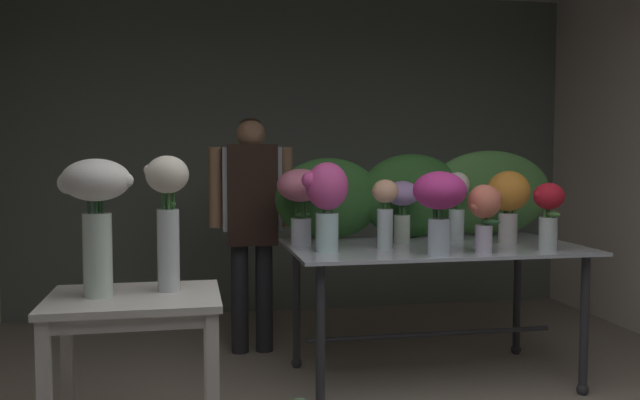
{
  "coord_description": "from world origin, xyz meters",
  "views": [
    {
      "loc": [
        -0.93,
        -2.0,
        1.39
      ],
      "look_at": [
        -0.27,
        1.41,
        1.15
      ],
      "focal_mm": 37.76,
      "sensor_mm": 36.0,
      "label": 1
    }
  ],
  "objects_px": {
    "side_table_white": "(135,322)",
    "vase_fuchsia_carnations": "(326,198)",
    "vase_cream_lisianthus_tall": "(168,210)",
    "vase_lilac_hydrangea": "(402,203)",
    "display_table_glass": "(432,265)",
    "vase_rosy_ranunculus": "(301,194)",
    "vase_ivory_roses": "(457,201)",
    "vase_coral_anemones": "(484,211)",
    "vase_white_roses_tall": "(96,206)",
    "vase_sunset_dahlias": "(509,197)",
    "vase_magenta_peonies": "(440,200)",
    "florist": "(251,209)",
    "vase_crimson_stock": "(548,211)",
    "vase_peach_lilies": "(385,210)"
  },
  "relations": [
    {
      "from": "florist",
      "to": "vase_ivory_roses",
      "type": "bearing_deg",
      "value": -25.59
    },
    {
      "from": "florist",
      "to": "vase_sunset_dahlias",
      "type": "height_order",
      "value": "florist"
    },
    {
      "from": "vase_coral_anemones",
      "to": "vase_ivory_roses",
      "type": "relative_size",
      "value": 0.88
    },
    {
      "from": "vase_coral_anemones",
      "to": "vase_white_roses_tall",
      "type": "relative_size",
      "value": 0.67
    },
    {
      "from": "vase_rosy_ranunculus",
      "to": "vase_lilac_hydrangea",
      "type": "bearing_deg",
      "value": -1.71
    },
    {
      "from": "side_table_white",
      "to": "vase_lilac_hydrangea",
      "type": "bearing_deg",
      "value": 35.76
    },
    {
      "from": "side_table_white",
      "to": "vase_fuchsia_carnations",
      "type": "bearing_deg",
      "value": 39.38
    },
    {
      "from": "vase_crimson_stock",
      "to": "vase_white_roses_tall",
      "type": "bearing_deg",
      "value": -165.47
    },
    {
      "from": "vase_fuchsia_carnations",
      "to": "vase_coral_anemones",
      "type": "bearing_deg",
      "value": -14.6
    },
    {
      "from": "vase_peach_lilies",
      "to": "vase_rosy_ranunculus",
      "type": "bearing_deg",
      "value": 152.84
    },
    {
      "from": "florist",
      "to": "vase_ivory_roses",
      "type": "xyz_separation_m",
      "value": [
        1.26,
        -0.6,
        0.08
      ]
    },
    {
      "from": "vase_ivory_roses",
      "to": "vase_sunset_dahlias",
      "type": "bearing_deg",
      "value": -38.63
    },
    {
      "from": "side_table_white",
      "to": "vase_white_roses_tall",
      "type": "relative_size",
      "value": 1.4
    },
    {
      "from": "vase_peach_lilies",
      "to": "vase_rosy_ranunculus",
      "type": "height_order",
      "value": "vase_rosy_ranunculus"
    },
    {
      "from": "vase_coral_anemones",
      "to": "vase_cream_lisianthus_tall",
      "type": "xyz_separation_m",
      "value": [
        -1.69,
        -0.53,
        0.08
      ]
    },
    {
      "from": "vase_rosy_ranunculus",
      "to": "vase_coral_anemones",
      "type": "height_order",
      "value": "vase_rosy_ranunculus"
    },
    {
      "from": "vase_magenta_peonies",
      "to": "vase_cream_lisianthus_tall",
      "type": "relative_size",
      "value": 0.79
    },
    {
      "from": "display_table_glass",
      "to": "vase_rosy_ranunculus",
      "type": "xyz_separation_m",
      "value": [
        -0.78,
        0.15,
        0.44
      ]
    },
    {
      "from": "display_table_glass",
      "to": "vase_ivory_roses",
      "type": "height_order",
      "value": "vase_ivory_roses"
    },
    {
      "from": "vase_crimson_stock",
      "to": "vase_peach_lilies",
      "type": "bearing_deg",
      "value": 163.48
    },
    {
      "from": "florist",
      "to": "vase_white_roses_tall",
      "type": "bearing_deg",
      "value": -114.33
    },
    {
      "from": "display_table_glass",
      "to": "side_table_white",
      "type": "relative_size",
      "value": 2.18
    },
    {
      "from": "side_table_white",
      "to": "vase_cream_lisianthus_tall",
      "type": "height_order",
      "value": "vase_cream_lisianthus_tall"
    },
    {
      "from": "vase_peach_lilies",
      "to": "vase_magenta_peonies",
      "type": "relative_size",
      "value": 0.88
    },
    {
      "from": "vase_magenta_peonies",
      "to": "vase_coral_anemones",
      "type": "bearing_deg",
      "value": 6.48
    },
    {
      "from": "vase_lilac_hydrangea",
      "to": "vase_cream_lisianthus_tall",
      "type": "bearing_deg",
      "value": -143.03
    },
    {
      "from": "vase_rosy_ranunculus",
      "to": "vase_white_roses_tall",
      "type": "relative_size",
      "value": 0.81
    },
    {
      "from": "vase_ivory_roses",
      "to": "vase_magenta_peonies",
      "type": "relative_size",
      "value": 0.95
    },
    {
      "from": "side_table_white",
      "to": "vase_ivory_roses",
      "type": "distance_m",
      "value": 2.27
    },
    {
      "from": "florist",
      "to": "vase_sunset_dahlias",
      "type": "distance_m",
      "value": 1.71
    },
    {
      "from": "vase_coral_anemones",
      "to": "vase_ivory_roses",
      "type": "bearing_deg",
      "value": 82.48
    },
    {
      "from": "vase_rosy_ranunculus",
      "to": "vase_cream_lisianthus_tall",
      "type": "distance_m",
      "value": 1.29
    },
    {
      "from": "display_table_glass",
      "to": "vase_coral_anemones",
      "type": "height_order",
      "value": "vase_coral_anemones"
    },
    {
      "from": "florist",
      "to": "vase_lilac_hydrangea",
      "type": "height_order",
      "value": "florist"
    },
    {
      "from": "florist",
      "to": "vase_cream_lisianthus_tall",
      "type": "bearing_deg",
      "value": -106.7
    },
    {
      "from": "vase_magenta_peonies",
      "to": "vase_white_roses_tall",
      "type": "bearing_deg",
      "value": -161.82
    },
    {
      "from": "vase_sunset_dahlias",
      "to": "vase_magenta_peonies",
      "type": "bearing_deg",
      "value": -146.45
    },
    {
      "from": "vase_sunset_dahlias",
      "to": "vase_fuchsia_carnations",
      "type": "bearing_deg",
      "value": -172.79
    },
    {
      "from": "display_table_glass",
      "to": "vase_white_roses_tall",
      "type": "height_order",
      "value": "vase_white_roses_tall"
    },
    {
      "from": "side_table_white",
      "to": "vase_rosy_ranunculus",
      "type": "relative_size",
      "value": 1.73
    },
    {
      "from": "vase_lilac_hydrangea",
      "to": "vase_rosy_ranunculus",
      "type": "bearing_deg",
      "value": 178.29
    },
    {
      "from": "vase_lilac_hydrangea",
      "to": "vase_cream_lisianthus_tall",
      "type": "relative_size",
      "value": 0.66
    },
    {
      "from": "side_table_white",
      "to": "vase_peach_lilies",
      "type": "height_order",
      "value": "vase_peach_lilies"
    },
    {
      "from": "vase_cream_lisianthus_tall",
      "to": "vase_ivory_roses",
      "type": "bearing_deg",
      "value": 32.01
    },
    {
      "from": "display_table_glass",
      "to": "side_table_white",
      "type": "height_order",
      "value": "display_table_glass"
    },
    {
      "from": "vase_fuchsia_carnations",
      "to": "vase_crimson_stock",
      "type": "xyz_separation_m",
      "value": [
        1.25,
        -0.19,
        -0.08
      ]
    },
    {
      "from": "vase_crimson_stock",
      "to": "side_table_white",
      "type": "bearing_deg",
      "value": -164.6
    },
    {
      "from": "vase_rosy_ranunculus",
      "to": "vase_lilac_hydrangea",
      "type": "distance_m",
      "value": 0.63
    },
    {
      "from": "vase_peach_lilies",
      "to": "vase_fuchsia_carnations",
      "type": "xyz_separation_m",
      "value": [
        -0.36,
        -0.07,
        0.08
      ]
    },
    {
      "from": "vase_sunset_dahlias",
      "to": "vase_ivory_roses",
      "type": "relative_size",
      "value": 1.03
    }
  ]
}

